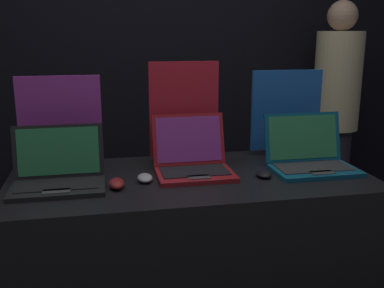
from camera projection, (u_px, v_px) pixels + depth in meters
wall_back at (153, 47)px, 3.26m from camera, size 8.00×0.05×2.80m
display_counter at (191, 261)px, 2.16m from camera, size 1.64×0.75×0.87m
laptop_front at (58, 173)px, 1.90m from camera, size 0.38×0.28×0.25m
mouse_front at (117, 184)px, 1.89m from camera, size 0.06×0.11×0.04m
promo_stand_front at (61, 125)px, 2.12m from camera, size 0.38×0.07×0.45m
laptop_middle at (193, 160)px, 2.09m from camera, size 0.35×0.33×0.26m
mouse_middle at (145, 178)px, 1.98m from camera, size 0.07×0.11×0.03m
promo_stand_middle at (184, 114)px, 2.25m from camera, size 0.35×0.07×0.50m
laptop_back at (310, 157)px, 2.15m from camera, size 0.39×0.30×0.25m
mouse_back at (264, 174)px, 2.04m from camera, size 0.07×0.09×0.03m
promo_stand_back at (286, 114)px, 2.40m from camera, size 0.39×0.07×0.45m
person_bystander at (335, 119)px, 3.25m from camera, size 0.33×0.33×1.72m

